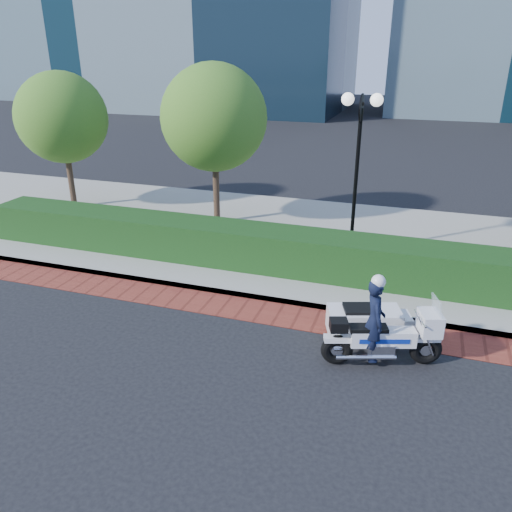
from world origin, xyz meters
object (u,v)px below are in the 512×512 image
(tree_b, at_px, (214,118))
(police_motorcycle, at_px, (374,325))
(tree_a, at_px, (62,118))
(lamppost, at_px, (358,150))

(tree_b, bearing_deg, police_motorcycle, -46.46)
(tree_a, bearing_deg, police_motorcycle, -27.95)
(lamppost, height_order, police_motorcycle, lamppost)
(lamppost, xyz_separation_m, police_motorcycle, (1.10, -4.59, -2.35))
(lamppost, height_order, tree_a, tree_a)
(tree_b, bearing_deg, tree_a, 180.00)
(tree_b, relative_size, police_motorcycle, 2.18)
(tree_a, xyz_separation_m, tree_b, (5.50, 0.00, 0.21))
(tree_a, distance_m, police_motorcycle, 12.83)
(lamppost, distance_m, tree_b, 4.71)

